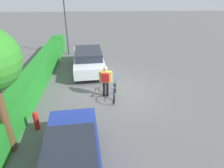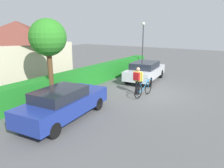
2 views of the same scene
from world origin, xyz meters
name	(u,v)px [view 1 (image 1 of 2)]	position (x,y,z in m)	size (l,w,h in m)	color
ground_plane	(117,91)	(0.00, 0.00, 0.00)	(60.00, 60.00, 0.00)	#5B5B5B
hedge_row	(32,83)	(0.00, 4.36, 0.61)	(15.26, 0.90, 1.22)	#1F7E24
parked_car_near	(71,162)	(-5.35, 1.64, 0.74)	(4.64, 2.12, 1.41)	navy
parked_car_far	(88,59)	(2.90, 1.65, 0.76)	(4.57, 2.27, 1.42)	silver
bicycle	(115,90)	(-0.59, 0.14, 0.41)	(1.82, 0.50, 0.93)	black
person_rider	(106,79)	(-0.47, 0.60, 0.98)	(0.38, 0.66, 1.62)	black
street_lamp	(65,18)	(6.16, 3.43, 2.79)	(0.28, 0.28, 4.33)	#38383D
fire_hydrant	(36,120)	(-2.91, 3.38, 0.41)	(0.20, 0.20, 0.81)	red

